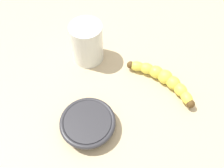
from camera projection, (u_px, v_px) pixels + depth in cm
name	position (u px, v px, depth cm)	size (l,w,h in cm)	color
wooden_tabletop	(151.00, 82.00, 69.22)	(120.00, 120.00, 3.00)	#C8B289
banana	(163.00, 79.00, 65.75)	(15.87, 15.77, 3.81)	yellow
smoothie_glass	(87.00, 43.00, 67.76)	(8.76, 8.76, 11.82)	silver
ceramic_bowl	(88.00, 124.00, 58.05)	(13.19, 13.19, 3.56)	#2D2D33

